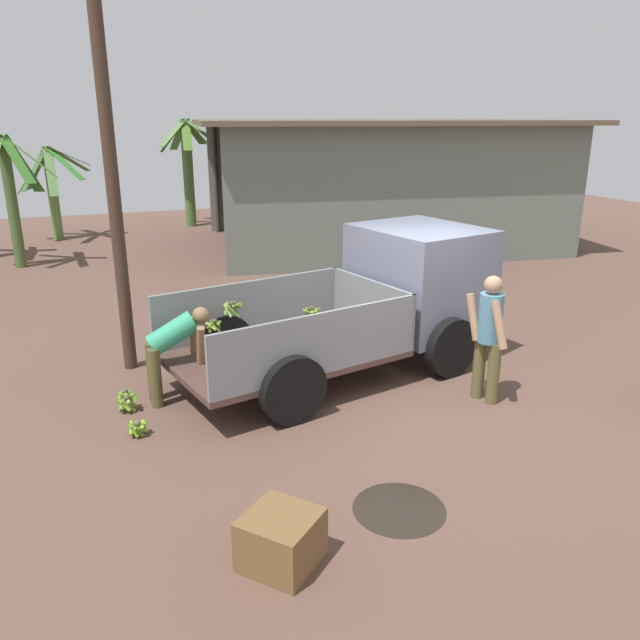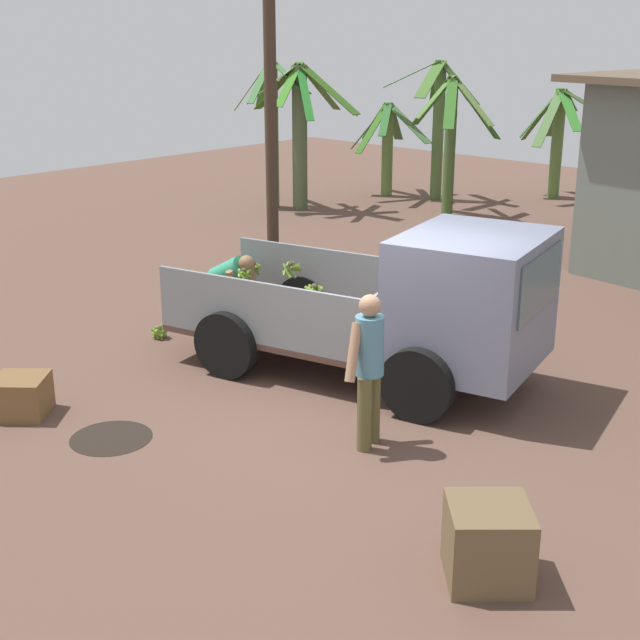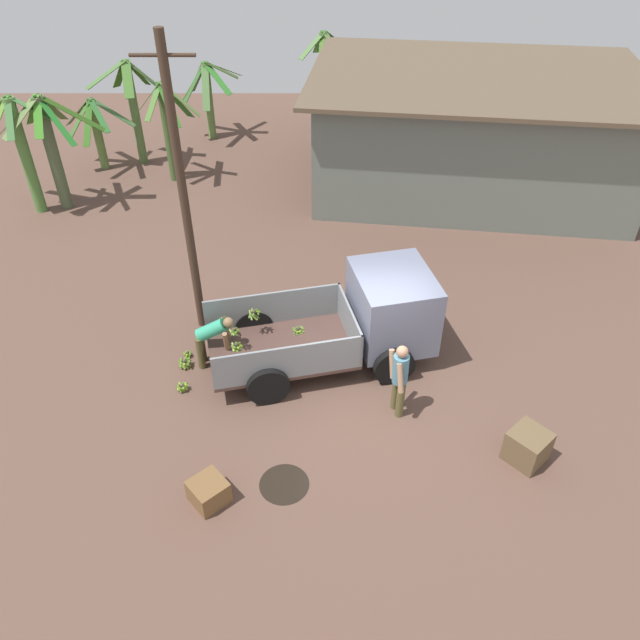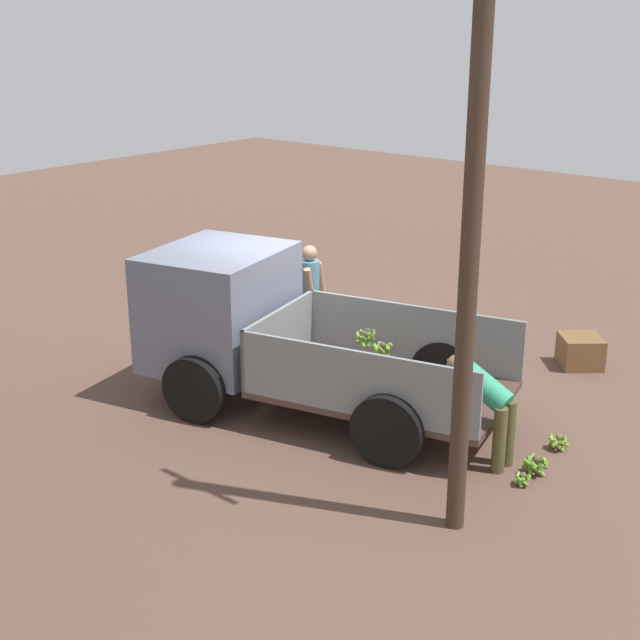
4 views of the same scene
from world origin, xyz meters
The scene contains 17 objects.
ground centered at (0.00, 0.00, 0.00)m, with size 36.00×36.00×0.00m, color brown.
mud_patch_0 centered at (-1.60, -2.48, 0.00)m, with size 0.88×0.88×0.01m, color black.
cargo_truck centered at (0.08, 1.00, 1.04)m, with size 4.92×2.87×1.96m.
utility_pole centered at (-3.69, 2.01, 3.26)m, with size 1.15×0.18×6.38m.
banana_palm_0 centered at (-5.71, 9.58, 1.70)m, with size 2.14×2.10×3.12m.
banana_palm_2 centered at (-8.22, 10.47, 1.29)m, with size 2.39×2.44×2.33m.
banana_palm_3 centered at (-7.03, 10.93, 1.81)m, with size 2.25×2.03×3.37m.
banana_palm_4 centered at (-4.95, 13.12, 1.50)m, with size 2.07×2.45×2.70m.
banana_palm_5 centered at (-9.32, 7.48, 1.79)m, with size 2.35×1.82×3.43m.
banana_palm_6 centered at (-8.61, 7.72, 1.82)m, with size 2.93×2.23×3.37m.
person_foreground_visitor centered at (0.52, -0.73, 0.92)m, with size 0.42×0.67×1.66m.
person_worker_loading centered at (-3.23, 0.66, 0.74)m, with size 0.83×0.63×1.21m.
banana_bunch_on_ground_0 centered at (-3.84, 0.87, 0.09)m, with size 0.20×0.19×0.16m.
banana_bunch_on_ground_1 centered at (-3.77, -0.16, 0.11)m, with size 0.25×0.25×0.20m.
banana_bunch_on_ground_2 centered at (-3.83, 0.54, 0.12)m, with size 0.28×0.27×0.22m.
wooden_crate_0 centered at (-2.85, -2.80, 0.22)m, with size 0.57×0.57×0.45m, color brown.
wooden_crate_1 centered at (2.74, -1.90, 0.32)m, with size 0.65×0.65×0.64m, color brown.
Camera 2 is at (5.93, -7.30, 4.25)m, focal length 50.00 mm.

